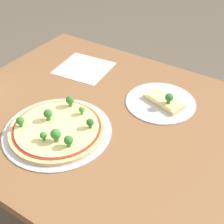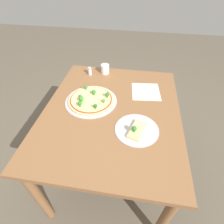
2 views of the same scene
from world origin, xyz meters
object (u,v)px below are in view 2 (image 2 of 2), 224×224
pizza_tray_whole (91,100)px  drinking_cup (105,69)px  pizza_tray_slice (137,130)px  condiment_shaker (90,71)px  dining_table (112,119)px

pizza_tray_whole → drinking_cup: 0.42m
pizza_tray_slice → condiment_shaker: 0.76m
pizza_tray_whole → condiment_shaker: 0.39m
pizza_tray_slice → drinking_cup: drinking_cup is taller
pizza_tray_slice → condiment_shaker: same height
pizza_tray_whole → pizza_tray_slice: bearing=-124.2°
drinking_cup → pizza_tray_slice: bearing=-153.7°
dining_table → condiment_shaker: size_ratio=16.97×
pizza_tray_whole → condiment_shaker: size_ratio=5.65×
drinking_cup → condiment_shaker: size_ratio=1.18×
pizza_tray_slice → dining_table: bearing=47.1°
pizza_tray_whole → pizza_tray_slice: 0.43m
pizza_tray_whole → pizza_tray_slice: (-0.24, -0.35, -0.00)m
pizza_tray_slice → condiment_shaker: (0.61, 0.46, 0.02)m
drinking_cup → condiment_shaker: drinking_cup is taller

